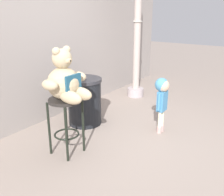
# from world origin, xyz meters

# --- Properties ---
(ground_plane) EXTENTS (24.00, 24.00, 0.00)m
(ground_plane) POSITION_xyz_m (0.00, 0.00, 0.00)
(ground_plane) COLOR gray
(building_wall) EXTENTS (7.94, 0.30, 3.63)m
(building_wall) POSITION_xyz_m (0.00, 1.87, 1.81)
(building_wall) COLOR #9D938E
(building_wall) RESTS_ON ground_plane
(bar_stool_with_teddy) EXTENTS (0.42, 0.42, 0.77)m
(bar_stool_with_teddy) POSITION_xyz_m (-0.59, 0.62, 0.56)
(bar_stool_with_teddy) COLOR #292623
(bar_stool_with_teddy) RESTS_ON ground_plane
(teddy_bear) EXTENTS (0.64, 0.57, 0.66)m
(teddy_bear) POSITION_xyz_m (-0.59, 0.59, 1.01)
(teddy_bear) COLOR tan
(teddy_bear) RESTS_ON bar_stool_with_teddy
(child_walking) EXTENTS (0.28, 0.22, 0.88)m
(child_walking) POSITION_xyz_m (0.71, -0.14, 0.64)
(child_walking) COLOR #CCA19A
(child_walking) RESTS_ON ground_plane
(trash_bin) EXTENTS (0.59, 0.59, 0.79)m
(trash_bin) POSITION_xyz_m (0.28, 1.05, 0.40)
(trash_bin) COLOR black
(trash_bin) RESTS_ON ground_plane
(lamppost) EXTENTS (0.36, 0.36, 2.80)m
(lamppost) POSITION_xyz_m (2.07, 1.10, 1.11)
(lamppost) COLOR #ADA0A2
(lamppost) RESTS_ON ground_plane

